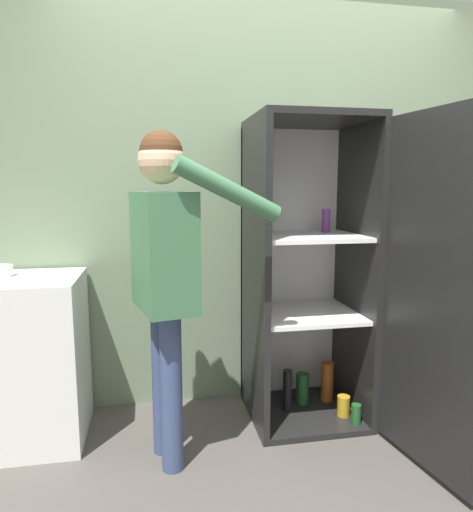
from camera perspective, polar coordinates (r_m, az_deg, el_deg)
The scene contains 5 objects.
ground_plane at distance 2.42m, azimuth 9.30°, elevation -26.00°, with size 12.00×12.00×0.00m, color #4C4742.
wall_back at distance 2.93m, azimuth 3.30°, elevation 6.76°, with size 7.00×0.06×2.55m.
refrigerator at distance 2.63m, azimuth 11.36°, elevation -2.67°, with size 0.79×1.26×1.76m.
person at distance 2.19m, azimuth -8.87°, elevation -0.15°, with size 0.70×0.53×1.63m.
counter at distance 2.77m, azimuth -25.27°, elevation -11.66°, with size 0.64×0.55×0.90m.
Camera 1 is at (-0.71, -1.86, 1.37)m, focal length 32.00 mm.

